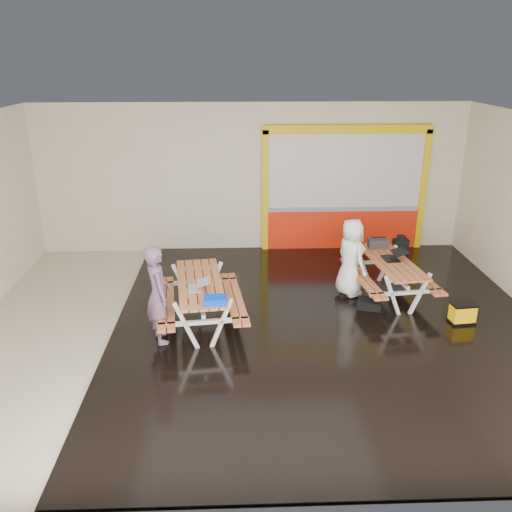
{
  "coord_description": "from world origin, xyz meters",
  "views": [
    {
      "loc": [
        -0.35,
        -8.33,
        4.52
      ],
      "look_at": [
        0.0,
        0.9,
        1.0
      ],
      "focal_mm": 37.49,
      "sensor_mm": 36.0,
      "label": 1
    }
  ],
  "objects_px": {
    "blue_pouch": "(215,300)",
    "fluke_bag": "(462,313)",
    "toolbox": "(378,243)",
    "person_left": "(158,294)",
    "person_right": "(351,257)",
    "backpack": "(400,247)",
    "dark_case": "(369,304)",
    "picnic_table_right": "(390,269)",
    "picnic_table_left": "(200,292)",
    "laptop_left": "(198,286)",
    "laptop_right": "(394,256)"
  },
  "relations": [
    {
      "from": "blue_pouch",
      "to": "fluke_bag",
      "type": "height_order",
      "value": "blue_pouch"
    },
    {
      "from": "fluke_bag",
      "to": "toolbox",
      "type": "bearing_deg",
      "value": 120.4
    },
    {
      "from": "person_left",
      "to": "person_right",
      "type": "height_order",
      "value": "person_left"
    },
    {
      "from": "backpack",
      "to": "blue_pouch",
      "type": "bearing_deg",
      "value": -143.74
    },
    {
      "from": "person_left",
      "to": "fluke_bag",
      "type": "xyz_separation_m",
      "value": [
        5.23,
        0.43,
        -0.66
      ]
    },
    {
      "from": "person_right",
      "to": "dark_case",
      "type": "distance_m",
      "value": 0.96
    },
    {
      "from": "picnic_table_right",
      "to": "blue_pouch",
      "type": "height_order",
      "value": "blue_pouch"
    },
    {
      "from": "blue_pouch",
      "to": "dark_case",
      "type": "distance_m",
      "value": 3.21
    },
    {
      "from": "picnic_table_left",
      "to": "person_left",
      "type": "distance_m",
      "value": 0.88
    },
    {
      "from": "picnic_table_left",
      "to": "person_right",
      "type": "distance_m",
      "value": 3.04
    },
    {
      "from": "picnic_table_left",
      "to": "toolbox",
      "type": "bearing_deg",
      "value": 26.09
    },
    {
      "from": "picnic_table_right",
      "to": "fluke_bag",
      "type": "xyz_separation_m",
      "value": [
        1.01,
        -1.13,
        -0.39
      ]
    },
    {
      "from": "blue_pouch",
      "to": "picnic_table_right",
      "type": "bearing_deg",
      "value": 29.21
    },
    {
      "from": "laptop_left",
      "to": "laptop_right",
      "type": "height_order",
      "value": "laptop_left"
    },
    {
      "from": "laptop_left",
      "to": "person_left",
      "type": "bearing_deg",
      "value": -156.51
    },
    {
      "from": "picnic_table_right",
      "to": "backpack",
      "type": "relative_size",
      "value": 4.34
    },
    {
      "from": "picnic_table_right",
      "to": "toolbox",
      "type": "distance_m",
      "value": 0.78
    },
    {
      "from": "picnic_table_left",
      "to": "person_right",
      "type": "bearing_deg",
      "value": 20.97
    },
    {
      "from": "toolbox",
      "to": "backpack",
      "type": "bearing_deg",
      "value": 18.63
    },
    {
      "from": "picnic_table_right",
      "to": "person_right",
      "type": "relative_size",
      "value": 1.43
    },
    {
      "from": "picnic_table_left",
      "to": "fluke_bag",
      "type": "xyz_separation_m",
      "value": [
        4.6,
        -0.14,
        -0.42
      ]
    },
    {
      "from": "blue_pouch",
      "to": "backpack",
      "type": "height_order",
      "value": "backpack"
    },
    {
      "from": "toolbox",
      "to": "fluke_bag",
      "type": "bearing_deg",
      "value": -59.6
    },
    {
      "from": "picnic_table_left",
      "to": "person_left",
      "type": "relative_size",
      "value": 1.39
    },
    {
      "from": "picnic_table_left",
      "to": "laptop_left",
      "type": "xyz_separation_m",
      "value": [
        -0.01,
        -0.29,
        0.25
      ]
    },
    {
      "from": "person_left",
      "to": "laptop_left",
      "type": "xyz_separation_m",
      "value": [
        0.62,
        0.27,
        0.01
      ]
    },
    {
      "from": "picnic_table_right",
      "to": "person_right",
      "type": "distance_m",
      "value": 0.8
    },
    {
      "from": "toolbox",
      "to": "backpack",
      "type": "distance_m",
      "value": 0.58
    },
    {
      "from": "picnic_table_right",
      "to": "person_right",
      "type": "height_order",
      "value": "person_right"
    },
    {
      "from": "person_left",
      "to": "toolbox",
      "type": "xyz_separation_m",
      "value": [
        4.15,
        2.29,
        0.01
      ]
    },
    {
      "from": "picnic_table_left",
      "to": "backpack",
      "type": "bearing_deg",
      "value": 25.16
    },
    {
      "from": "fluke_bag",
      "to": "backpack",
      "type": "bearing_deg",
      "value": 105.38
    },
    {
      "from": "person_left",
      "to": "fluke_bag",
      "type": "relative_size",
      "value": 3.66
    },
    {
      "from": "person_right",
      "to": "laptop_right",
      "type": "distance_m",
      "value": 0.82
    },
    {
      "from": "picnic_table_right",
      "to": "fluke_bag",
      "type": "distance_m",
      "value": 1.56
    },
    {
      "from": "picnic_table_left",
      "to": "person_right",
      "type": "xyz_separation_m",
      "value": [
        2.83,
        1.09,
        0.19
      ]
    },
    {
      "from": "backpack",
      "to": "dark_case",
      "type": "bearing_deg",
      "value": -123.95
    },
    {
      "from": "picnic_table_right",
      "to": "person_left",
      "type": "bearing_deg",
      "value": -159.73
    },
    {
      "from": "laptop_left",
      "to": "toolbox",
      "type": "relative_size",
      "value": 0.99
    },
    {
      "from": "laptop_left",
      "to": "blue_pouch",
      "type": "height_order",
      "value": "laptop_left"
    },
    {
      "from": "laptop_right",
      "to": "backpack",
      "type": "xyz_separation_m",
      "value": [
        0.39,
        0.84,
        -0.13
      ]
    },
    {
      "from": "laptop_right",
      "to": "toolbox",
      "type": "distance_m",
      "value": 0.68
    },
    {
      "from": "picnic_table_right",
      "to": "laptop_left",
      "type": "xyz_separation_m",
      "value": [
        -3.6,
        -1.29,
        0.28
      ]
    },
    {
      "from": "backpack",
      "to": "toolbox",
      "type": "bearing_deg",
      "value": -161.37
    },
    {
      "from": "person_left",
      "to": "fluke_bag",
      "type": "bearing_deg",
      "value": -104.45
    },
    {
      "from": "laptop_right",
      "to": "backpack",
      "type": "distance_m",
      "value": 0.94
    },
    {
      "from": "dark_case",
      "to": "person_right",
      "type": "bearing_deg",
      "value": 114.62
    },
    {
      "from": "laptop_left",
      "to": "dark_case",
      "type": "relative_size",
      "value": 0.91
    },
    {
      "from": "dark_case",
      "to": "blue_pouch",
      "type": "bearing_deg",
      "value": -154.29
    },
    {
      "from": "laptop_left",
      "to": "blue_pouch",
      "type": "relative_size",
      "value": 1.1
    }
  ]
}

